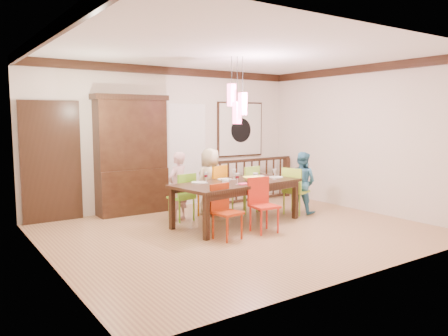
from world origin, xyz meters
TOP-DOWN VIEW (x-y plane):
  - floor at (0.00, 0.00)m, footprint 6.00×6.00m
  - ceiling at (0.00, 0.00)m, footprint 6.00×6.00m
  - wall_back at (0.00, 2.50)m, footprint 6.00×0.00m
  - wall_left at (-3.00, 0.00)m, footprint 0.00×5.00m
  - wall_right at (3.00, 0.00)m, footprint 0.00×5.00m
  - crown_molding at (0.00, 0.00)m, footprint 6.00×5.00m
  - panel_door at (-2.40, 2.45)m, footprint 1.04×0.07m
  - white_doorway at (0.35, 2.46)m, footprint 0.97×0.05m
  - painting at (1.80, 2.46)m, footprint 1.25×0.06m
  - pendant_cluster at (0.24, 0.43)m, footprint 0.27×0.21m
  - dining_table at (0.24, 0.43)m, footprint 2.44×1.37m
  - chair_far_left at (-0.45, 1.21)m, footprint 0.44×0.44m
  - chair_far_mid at (0.22, 1.23)m, footprint 0.57×0.57m
  - chair_far_right at (0.92, 1.11)m, footprint 0.49×0.49m
  - chair_near_left at (-0.47, -0.29)m, footprint 0.44×0.44m
  - chair_near_mid at (0.27, -0.29)m, footprint 0.44×0.44m
  - chair_end_right at (1.65, 0.43)m, footprint 0.52×0.52m
  - china_hutch at (-0.95, 2.30)m, footprint 1.46×0.46m
  - balustrade at (1.75, 1.95)m, footprint 2.29×0.19m
  - person_far_left at (-0.50, 1.25)m, footprint 0.54×0.46m
  - person_far_mid at (0.25, 1.32)m, footprint 0.67×0.48m
  - person_end_right at (1.82, 0.45)m, footprint 0.62×0.70m
  - serving_bowl at (0.48, 0.27)m, footprint 0.46×0.46m
  - small_bowl at (0.08, 0.55)m, footprint 0.21×0.21m
  - cup_left at (-0.14, 0.23)m, footprint 0.14×0.14m
  - cup_right at (0.81, 0.63)m, footprint 0.11×0.11m
  - plate_far_left at (-0.39, 0.69)m, footprint 0.26×0.26m
  - plate_far_mid at (0.20, 0.76)m, footprint 0.26×0.26m
  - plate_far_right at (0.97, 0.77)m, footprint 0.26×0.26m
  - plate_near_left at (-0.39, 0.09)m, footprint 0.26×0.26m
  - plate_near_mid at (0.60, 0.19)m, footprint 0.26×0.26m
  - plate_end_right at (1.17, 0.45)m, footprint 0.26×0.26m
  - wine_glass_a at (-0.30, 0.60)m, footprint 0.08×0.08m
  - wine_glass_b at (0.35, 0.68)m, footprint 0.08×0.08m
  - wine_glass_c at (0.06, 0.18)m, footprint 0.08×0.08m
  - wine_glass_d at (0.97, 0.28)m, footprint 0.08×0.08m
  - napkin at (0.15, 0.13)m, footprint 0.18×0.14m

SIDE VIEW (x-z plane):
  - floor at x=0.00m, z-range 0.00..0.00m
  - chair_near_left at x=-0.47m, z-range 0.06..0.91m
  - chair_far_left at x=-0.45m, z-range 0.06..0.93m
  - balustrade at x=1.75m, z-range 0.02..0.98m
  - chair_near_mid at x=0.27m, z-range 0.06..0.95m
  - chair_end_right at x=1.65m, z-range 0.07..0.98m
  - chair_far_right at x=0.92m, z-range 0.07..0.99m
  - chair_far_mid at x=0.22m, z-range 0.07..1.04m
  - person_end_right at x=1.82m, z-range 0.00..1.20m
  - person_far_left at x=-0.50m, z-range 0.00..1.25m
  - person_far_mid at x=0.25m, z-range 0.00..1.29m
  - dining_table at x=0.24m, z-range 0.30..1.05m
  - plate_far_left at x=-0.39m, z-range 0.75..0.76m
  - plate_far_mid at x=0.20m, z-range 0.75..0.76m
  - plate_far_right at x=0.97m, z-range 0.75..0.76m
  - plate_near_left at x=-0.39m, z-range 0.75..0.76m
  - plate_near_mid at x=0.60m, z-range 0.75..0.76m
  - plate_end_right at x=1.17m, z-range 0.75..0.76m
  - napkin at x=0.15m, z-range 0.75..0.76m
  - small_bowl at x=0.08m, z-range 0.75..0.80m
  - serving_bowl at x=0.48m, z-range 0.75..0.84m
  - cup_right at x=0.81m, z-range 0.75..0.84m
  - cup_left at x=-0.14m, z-range 0.75..0.84m
  - wine_glass_a at x=-0.30m, z-range 0.75..0.94m
  - wine_glass_b at x=0.35m, z-range 0.75..0.94m
  - wine_glass_c at x=0.06m, z-range 0.75..0.94m
  - wine_glass_d at x=0.97m, z-range 0.75..0.94m
  - panel_door at x=-2.40m, z-range -0.07..2.17m
  - white_doorway at x=0.35m, z-range -0.06..2.16m
  - china_hutch at x=-0.95m, z-range 0.00..2.31m
  - wall_back at x=0.00m, z-range -1.55..4.45m
  - wall_left at x=-3.00m, z-range -1.05..3.95m
  - wall_right at x=3.00m, z-range -1.05..3.95m
  - painting at x=1.80m, z-range 0.97..2.22m
  - pendant_cluster at x=0.24m, z-range 1.54..2.68m
  - crown_molding at x=0.00m, z-range 2.74..2.90m
  - ceiling at x=0.00m, z-range 2.90..2.90m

